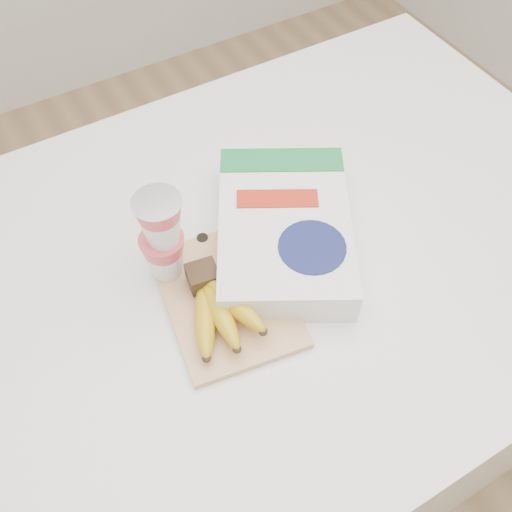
{
  "coord_description": "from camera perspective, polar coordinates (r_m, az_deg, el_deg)",
  "views": [
    {
      "loc": [
        -0.3,
        -0.5,
        1.82
      ],
      "look_at": [
        -0.03,
        -0.03,
        1.07
      ],
      "focal_mm": 40.0,
      "sensor_mm": 36.0,
      "label": 1
    }
  ],
  "objects": [
    {
      "name": "yogurt_stack",
      "position": [
        0.88,
        -9.39,
        2.01
      ],
      "size": [
        0.08,
        0.08,
        0.17
      ],
      "color": "white",
      "rests_on": "cutting_board"
    },
    {
      "name": "cutting_board",
      "position": [
        0.92,
        -2.96,
        -4.15
      ],
      "size": [
        0.23,
        0.29,
        0.01
      ],
      "primitive_type": "cube",
      "rotation": [
        0.0,
        0.0,
        -0.15
      ],
      "color": "#E0B17B",
      "rests_on": "table"
    },
    {
      "name": "table",
      "position": [
        1.43,
        0.3,
        -11.98
      ],
      "size": [
        1.37,
        0.92,
        1.03
      ],
      "primitive_type": "cube",
      "color": "silver",
      "rests_on": "ground"
    },
    {
      "name": "room",
      "position": [
        0.75,
        0.58,
        15.27
      ],
      "size": [
        4.0,
        4.0,
        4.0
      ],
      "color": "tan",
      "rests_on": "ground"
    },
    {
      "name": "cereal_box",
      "position": [
        0.96,
        2.83,
        2.64
      ],
      "size": [
        0.35,
        0.39,
        0.07
      ],
      "rotation": [
        0.0,
        0.0,
        -0.51
      ],
      "color": "white",
      "rests_on": "table"
    },
    {
      "name": "bananas",
      "position": [
        0.88,
        -3.92,
        -5.09
      ],
      "size": [
        0.12,
        0.17,
        0.05
      ],
      "color": "#382816",
      "rests_on": "cutting_board"
    }
  ]
}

